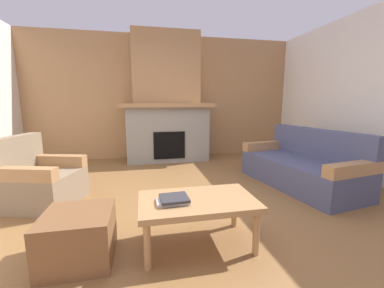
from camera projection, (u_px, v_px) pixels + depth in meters
ground at (191, 210)px, 2.83m from camera, size 9.00×9.00×0.00m
wall_back_wood_panel at (165, 98)px, 5.49m from camera, size 6.00×0.12×2.70m
fireplace at (167, 106)px, 5.16m from camera, size 1.90×0.82×2.70m
couch at (302, 167)px, 3.63m from camera, size 1.12×1.91×0.85m
armchair at (39, 181)px, 2.96m from camera, size 0.94×0.94×0.85m
coffee_table at (197, 205)px, 2.08m from camera, size 1.00×0.60×0.43m
ottoman at (79, 237)px, 1.91m from camera, size 0.52×0.52×0.40m
book_stack_near_edge at (174, 200)px, 1.99m from camera, size 0.27×0.23×0.05m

